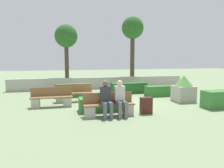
{
  "coord_description": "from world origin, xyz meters",
  "views": [
    {
      "loc": [
        -2.92,
        -10.0,
        2.2
      ],
      "look_at": [
        -0.32,
        0.5,
        0.9
      ],
      "focal_mm": 35.0,
      "sensor_mm": 36.0,
      "label": 1
    }
  ],
  "objects_px": {
    "tree_center_left": "(133,31)",
    "person_seated_woman": "(120,96)",
    "bench_front": "(109,107)",
    "planter_corner_left": "(184,88)",
    "suitcase": "(146,105)",
    "bench_right_side": "(74,95)",
    "person_seated_man": "(106,97)",
    "bench_left_side": "(52,99)",
    "tree_leftmost": "(66,38)"
  },
  "relations": [
    {
      "from": "planter_corner_left",
      "to": "tree_center_left",
      "type": "distance_m",
      "value": 7.27
    },
    {
      "from": "person_seated_woman",
      "to": "bench_left_side",
      "type": "bearing_deg",
      "value": 138.71
    },
    {
      "from": "suitcase",
      "to": "tree_leftmost",
      "type": "bearing_deg",
      "value": 107.75
    },
    {
      "from": "bench_left_side",
      "to": "tree_center_left",
      "type": "height_order",
      "value": "tree_center_left"
    },
    {
      "from": "bench_right_side",
      "to": "person_seated_man",
      "type": "bearing_deg",
      "value": -78.57
    },
    {
      "from": "person_seated_woman",
      "to": "suitcase",
      "type": "height_order",
      "value": "person_seated_woman"
    },
    {
      "from": "bench_right_side",
      "to": "person_seated_woman",
      "type": "bearing_deg",
      "value": -69.96
    },
    {
      "from": "bench_front",
      "to": "tree_center_left",
      "type": "xyz_separation_m",
      "value": [
        3.73,
        8.09,
        3.91
      ]
    },
    {
      "from": "person_seated_woman",
      "to": "suitcase",
      "type": "bearing_deg",
      "value": 5.07
    },
    {
      "from": "bench_front",
      "to": "suitcase",
      "type": "xyz_separation_m",
      "value": [
        1.5,
        -0.04,
        -0.01
      ]
    },
    {
      "from": "tree_leftmost",
      "to": "bench_right_side",
      "type": "bearing_deg",
      "value": -88.81
    },
    {
      "from": "bench_right_side",
      "to": "suitcase",
      "type": "distance_m",
      "value": 4.04
    },
    {
      "from": "planter_corner_left",
      "to": "suitcase",
      "type": "distance_m",
      "value": 3.36
    },
    {
      "from": "person_seated_man",
      "to": "suitcase",
      "type": "relative_size",
      "value": 1.59
    },
    {
      "from": "bench_left_side",
      "to": "tree_leftmost",
      "type": "distance_m",
      "value": 7.17
    },
    {
      "from": "bench_right_side",
      "to": "person_seated_woman",
      "type": "relative_size",
      "value": 1.38
    },
    {
      "from": "bench_left_side",
      "to": "person_seated_man",
      "type": "height_order",
      "value": "person_seated_man"
    },
    {
      "from": "bench_front",
      "to": "tree_center_left",
      "type": "distance_m",
      "value": 9.73
    },
    {
      "from": "tree_center_left",
      "to": "suitcase",
      "type": "bearing_deg",
      "value": -105.34
    },
    {
      "from": "bench_front",
      "to": "person_seated_man",
      "type": "xyz_separation_m",
      "value": [
        -0.14,
        -0.14,
        0.41
      ]
    },
    {
      "from": "person_seated_man",
      "to": "suitcase",
      "type": "xyz_separation_m",
      "value": [
        1.64,
        0.1,
        -0.42
      ]
    },
    {
      "from": "bench_right_side",
      "to": "tree_leftmost",
      "type": "height_order",
      "value": "tree_leftmost"
    },
    {
      "from": "suitcase",
      "to": "person_seated_woman",
      "type": "bearing_deg",
      "value": -174.93
    },
    {
      "from": "bench_front",
      "to": "bench_left_side",
      "type": "height_order",
      "value": "same"
    },
    {
      "from": "suitcase",
      "to": "tree_center_left",
      "type": "bearing_deg",
      "value": 74.66
    },
    {
      "from": "person_seated_man",
      "to": "tree_center_left",
      "type": "height_order",
      "value": "tree_center_left"
    },
    {
      "from": "bench_right_side",
      "to": "tree_center_left",
      "type": "xyz_separation_m",
      "value": [
        4.83,
        5.04,
        3.91
      ]
    },
    {
      "from": "suitcase",
      "to": "planter_corner_left",
      "type": "bearing_deg",
      "value": 33.32
    },
    {
      "from": "person_seated_man",
      "to": "tree_center_left",
      "type": "distance_m",
      "value": 9.75
    },
    {
      "from": "person_seated_man",
      "to": "person_seated_woman",
      "type": "distance_m",
      "value": 0.55
    },
    {
      "from": "person_seated_woman",
      "to": "tree_center_left",
      "type": "xyz_separation_m",
      "value": [
        3.32,
        8.23,
        3.5
      ]
    },
    {
      "from": "planter_corner_left",
      "to": "suitcase",
      "type": "xyz_separation_m",
      "value": [
        -2.79,
        -1.84,
        -0.33
      ]
    },
    {
      "from": "planter_corner_left",
      "to": "tree_center_left",
      "type": "relative_size",
      "value": 0.25
    },
    {
      "from": "bench_front",
      "to": "planter_corner_left",
      "type": "bearing_deg",
      "value": 22.66
    },
    {
      "from": "tree_leftmost",
      "to": "tree_center_left",
      "type": "xyz_separation_m",
      "value": [
        4.94,
        -0.32,
        0.62
      ]
    },
    {
      "from": "bench_right_side",
      "to": "person_seated_man",
      "type": "relative_size",
      "value": 1.39
    },
    {
      "from": "tree_center_left",
      "to": "tree_leftmost",
      "type": "bearing_deg",
      "value": 176.27
    },
    {
      "from": "bench_front",
      "to": "tree_leftmost",
      "type": "relative_size",
      "value": 0.42
    },
    {
      "from": "bench_front",
      "to": "tree_leftmost",
      "type": "xyz_separation_m",
      "value": [
        -1.21,
        8.42,
        3.29
      ]
    },
    {
      "from": "bench_left_side",
      "to": "tree_center_left",
      "type": "distance_m",
      "value": 9.26
    },
    {
      "from": "bench_front",
      "to": "person_seated_woman",
      "type": "bearing_deg",
      "value": -18.67
    },
    {
      "from": "tree_leftmost",
      "to": "tree_center_left",
      "type": "height_order",
      "value": "tree_center_left"
    },
    {
      "from": "planter_corner_left",
      "to": "tree_center_left",
      "type": "xyz_separation_m",
      "value": [
        -0.56,
        6.3,
        3.59
      ]
    },
    {
      "from": "tree_center_left",
      "to": "person_seated_woman",
      "type": "bearing_deg",
      "value": -111.94
    },
    {
      "from": "person_seated_man",
      "to": "person_seated_woman",
      "type": "xyz_separation_m",
      "value": [
        0.55,
        0.0,
        0.0
      ]
    },
    {
      "from": "bench_front",
      "to": "planter_corner_left",
      "type": "distance_m",
      "value": 4.66
    },
    {
      "from": "bench_left_side",
      "to": "suitcase",
      "type": "xyz_separation_m",
      "value": [
        3.66,
        -2.16,
        -0.01
      ]
    },
    {
      "from": "planter_corner_left",
      "to": "person_seated_woman",
      "type": "bearing_deg",
      "value": -153.51
    },
    {
      "from": "bench_right_side",
      "to": "tree_leftmost",
      "type": "distance_m",
      "value": 6.29
    },
    {
      "from": "bench_left_side",
      "to": "tree_leftmost",
      "type": "bearing_deg",
      "value": 69.52
    }
  ]
}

